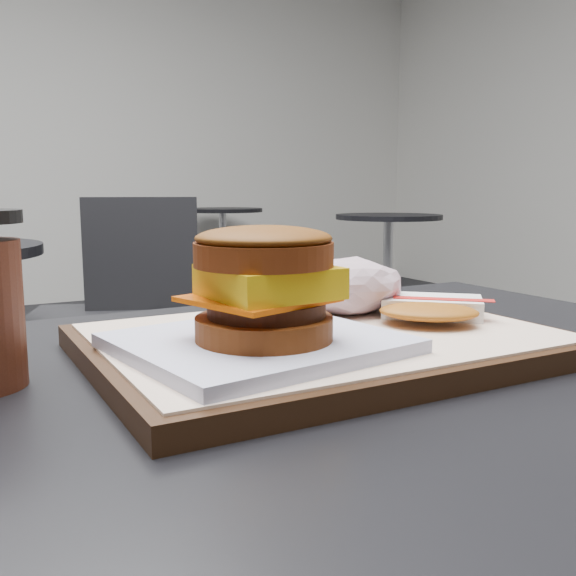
# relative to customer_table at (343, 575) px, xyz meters

# --- Properties ---
(customer_table) EXTENTS (0.80, 0.60, 0.77)m
(customer_table) POSITION_rel_customer_table_xyz_m (0.00, 0.00, 0.00)
(customer_table) COLOR #A5A5AA
(customer_table) RESTS_ON ground
(serving_tray) EXTENTS (0.38, 0.28, 0.02)m
(serving_tray) POSITION_rel_customer_table_xyz_m (-0.00, 0.03, 0.20)
(serving_tray) COLOR black
(serving_tray) RESTS_ON customer_table
(breakfast_sandwich) EXTENTS (0.21, 0.20, 0.09)m
(breakfast_sandwich) POSITION_rel_customer_table_xyz_m (-0.08, -0.00, 0.24)
(breakfast_sandwich) COLOR white
(breakfast_sandwich) RESTS_ON serving_tray
(hash_brown) EXTENTS (0.13, 0.13, 0.02)m
(hash_brown) POSITION_rel_customer_table_xyz_m (0.11, 0.02, 0.22)
(hash_brown) COLOR white
(hash_brown) RESTS_ON serving_tray
(crumpled_wrapper) EXTENTS (0.12, 0.09, 0.05)m
(crumpled_wrapper) POSITION_rel_customer_table_xyz_m (0.06, 0.09, 0.23)
(crumpled_wrapper) COLOR silver
(crumpled_wrapper) RESTS_ON serving_tray
(neighbor_chair) EXTENTS (0.65, 0.54, 0.88)m
(neighbor_chair) POSITION_rel_customer_table_xyz_m (0.23, 1.82, -0.07)
(neighbor_chair) COLOR #A3A3A8
(neighbor_chair) RESTS_ON ground
(bg_table_near) EXTENTS (0.66, 0.66, 0.75)m
(bg_table_near) POSITION_rel_customer_table_xyz_m (2.20, 2.80, -0.02)
(bg_table_near) COLOR black
(bg_table_near) RESTS_ON ground
(bg_table_far) EXTENTS (0.66, 0.66, 0.75)m
(bg_table_far) POSITION_rel_customer_table_xyz_m (1.80, 4.50, -0.02)
(bg_table_far) COLOR black
(bg_table_far) RESTS_ON ground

